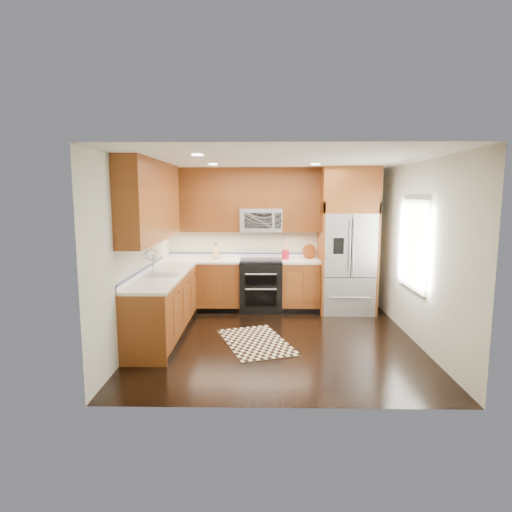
{
  "coord_description": "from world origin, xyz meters",
  "views": [
    {
      "loc": [
        -0.21,
        -6.02,
        2.12
      ],
      "look_at": [
        -0.32,
        0.6,
        1.17
      ],
      "focal_mm": 30.0,
      "sensor_mm": 36.0,
      "label": 1
    }
  ],
  "objects_px": {
    "range": "(261,285)",
    "knife_block": "(216,252)",
    "refrigerator": "(347,241)",
    "rug": "(256,342)",
    "utensil_crock": "(285,252)"
  },
  "relations": [
    {
      "from": "utensil_crock",
      "to": "knife_block",
      "type": "bearing_deg",
      "value": 177.98
    },
    {
      "from": "range",
      "to": "utensil_crock",
      "type": "relative_size",
      "value": 2.52
    },
    {
      "from": "range",
      "to": "rug",
      "type": "xyz_separation_m",
      "value": [
        -0.06,
        -1.74,
        -0.46
      ]
    },
    {
      "from": "knife_block",
      "to": "refrigerator",
      "type": "bearing_deg",
      "value": -4.16
    },
    {
      "from": "refrigerator",
      "to": "utensil_crock",
      "type": "xyz_separation_m",
      "value": [
        -1.1,
        0.13,
        -0.23
      ]
    },
    {
      "from": "range",
      "to": "rug",
      "type": "distance_m",
      "value": 1.8
    },
    {
      "from": "range",
      "to": "refrigerator",
      "type": "height_order",
      "value": "refrigerator"
    },
    {
      "from": "rug",
      "to": "knife_block",
      "type": "bearing_deg",
      "value": 93.48
    },
    {
      "from": "refrigerator",
      "to": "rug",
      "type": "relative_size",
      "value": 1.87
    },
    {
      "from": "range",
      "to": "knife_block",
      "type": "bearing_deg",
      "value": 170.79
    },
    {
      "from": "range",
      "to": "refrigerator",
      "type": "bearing_deg",
      "value": -1.4
    },
    {
      "from": "refrigerator",
      "to": "utensil_crock",
      "type": "height_order",
      "value": "refrigerator"
    },
    {
      "from": "rug",
      "to": "utensil_crock",
      "type": "bearing_deg",
      "value": 55.36
    },
    {
      "from": "range",
      "to": "utensil_crock",
      "type": "xyz_separation_m",
      "value": [
        0.45,
        0.09,
        0.6
      ]
    },
    {
      "from": "rug",
      "to": "knife_block",
      "type": "relative_size",
      "value": 4.63
    }
  ]
}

